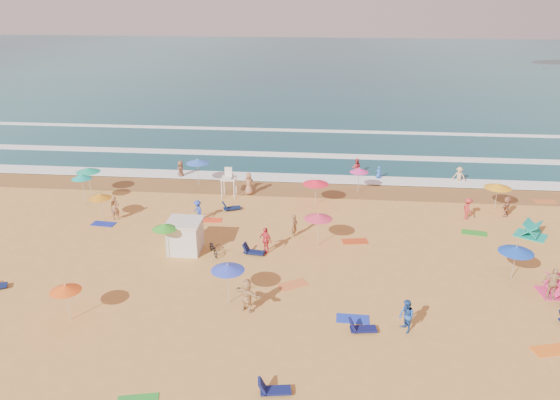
{
  "coord_description": "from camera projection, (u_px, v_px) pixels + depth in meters",
  "views": [
    {
      "loc": [
        3.9,
        -30.82,
        16.14
      ],
      "look_at": [
        0.35,
        6.0,
        1.5
      ],
      "focal_mm": 35.0,
      "sensor_mm": 36.0,
      "label": 1
    }
  ],
  "objects": [
    {
      "name": "cabana_roof",
      "position": [
        184.0,
        222.0,
        34.74
      ],
      "size": [
        2.2,
        2.2,
        0.12
      ],
      "primitive_type": "cube",
      "color": "silver",
      "rests_on": "cabana"
    },
    {
      "name": "ground",
      "position": [
        266.0,
        256.0,
        34.82
      ],
      "size": [
        220.0,
        220.0,
        0.0
      ],
      "primitive_type": "plane",
      "color": "gold",
      "rests_on": "ground"
    },
    {
      "name": "beach_umbrellas",
      "position": [
        264.0,
        216.0,
        35.51
      ],
      "size": [
        56.05,
        29.95,
        0.81
      ],
      "color": "#F6A119",
      "rests_on": "ground"
    },
    {
      "name": "lifeguard_stand",
      "position": [
        229.0,
        184.0,
        44.27
      ],
      "size": [
        1.2,
        1.2,
        2.1
      ],
      "primitive_type": null,
      "color": "white",
      "rests_on": "ground"
    },
    {
      "name": "towels",
      "position": [
        284.0,
        268.0,
        33.37
      ],
      "size": [
        52.06,
        26.08,
        0.03
      ],
      "color": "red",
      "rests_on": "ground"
    },
    {
      "name": "loungers",
      "position": [
        371.0,
        282.0,
        31.41
      ],
      "size": [
        45.92,
        20.69,
        0.34
      ],
      "color": "#0F1B4B",
      "rests_on": "ground"
    },
    {
      "name": "popup_tents",
      "position": [
        544.0,
        253.0,
        33.89
      ],
      "size": [
        3.34,
        9.79,
        1.2
      ],
      "color": "#EB3471",
      "rests_on": "ground"
    },
    {
      "name": "surf_foam",
      "position": [
        291.0,
        157.0,
        54.51
      ],
      "size": [
        200.0,
        18.7,
        0.05
      ],
      "color": "white",
      "rests_on": "ground"
    },
    {
      "name": "beachgoers",
      "position": [
        298.0,
        222.0,
        37.74
      ],
      "size": [
        44.12,
        28.19,
        2.13
      ],
      "color": "blue",
      "rests_on": "ground"
    },
    {
      "name": "ocean",
      "position": [
        315.0,
        68.0,
        112.56
      ],
      "size": [
        220.0,
        140.0,
        0.18
      ],
      "primitive_type": "cube",
      "color": "#0C4756",
      "rests_on": "ground"
    },
    {
      "name": "wet_sand",
      "position": [
        283.0,
        188.0,
        46.38
      ],
      "size": [
        220.0,
        220.0,
        0.0
      ],
      "primitive_type": "plane",
      "color": "olive",
      "rests_on": "ground"
    },
    {
      "name": "cabana",
      "position": [
        185.0,
        237.0,
        35.13
      ],
      "size": [
        2.0,
        2.0,
        2.0
      ],
      "primitive_type": "cube",
      "color": "silver",
      "rests_on": "ground"
    },
    {
      "name": "bicycle",
      "position": [
        213.0,
        248.0,
        34.89
      ],
      "size": [
        1.3,
        1.75,
        0.88
      ],
      "primitive_type": "imported",
      "rotation": [
        0.0,
        0.0,
        0.48
      ],
      "color": "black",
      "rests_on": "ground"
    }
  ]
}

